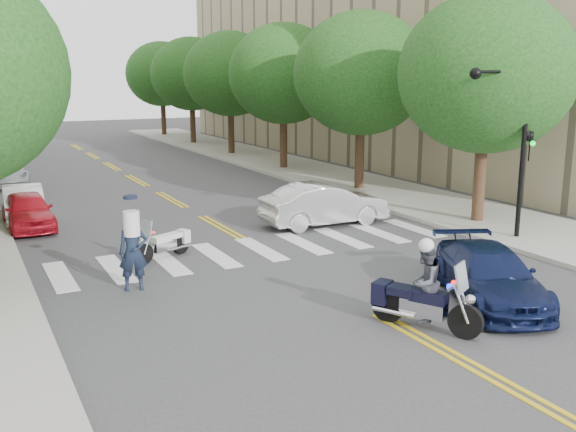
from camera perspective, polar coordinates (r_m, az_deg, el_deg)
ground at (r=15.40m, az=8.02°, el=-8.66°), size 140.00×140.00×0.00m
sidewalk_right at (r=38.51m, az=0.53°, el=4.34°), size 5.00×60.00×0.15m
tree_r_0 at (r=24.67m, az=17.23°, el=12.01°), size 6.40×6.40×8.45m
tree_r_1 at (r=30.89m, az=6.55°, el=12.45°), size 6.40×6.40×8.45m
tree_r_2 at (r=37.79m, az=-0.41°, el=12.52°), size 6.40×6.40×8.45m
tree_r_3 at (r=45.06m, az=-5.17°, el=12.46°), size 6.40×6.40×8.45m
tree_r_4 at (r=52.54m, az=-8.60°, el=12.37°), size 6.40×6.40×8.45m
tree_r_5 at (r=60.15m, az=-11.16°, el=12.27°), size 6.40×6.40×8.45m
traffic_signal_pole at (r=22.22m, az=19.46°, el=7.12°), size 2.82×0.42×6.00m
motorcycle_police at (r=14.44m, az=11.81°, el=-6.36°), size 1.49×2.35×2.08m
motorcycle_parked at (r=20.07m, az=-10.68°, el=-2.35°), size 1.94×1.07×1.32m
officer_standing at (r=17.11m, az=-13.61°, el=-3.16°), size 0.80×0.59×2.02m
convertible at (r=23.92m, az=3.27°, el=1.05°), size 4.84×1.79×1.58m
sedan_blue at (r=16.67m, az=17.47°, el=-5.03°), size 3.59×4.99×1.34m
parked_car_a at (r=25.19m, az=-22.11°, el=0.45°), size 1.66×3.98×1.35m
parked_car_b at (r=26.65m, az=-22.44°, el=1.03°), size 1.58×4.11×1.34m
parked_car_c at (r=35.52m, az=-23.86°, el=3.49°), size 2.14×4.56×1.26m
parked_car_d at (r=36.51m, az=-23.97°, el=3.69°), size 1.96×4.39×1.25m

